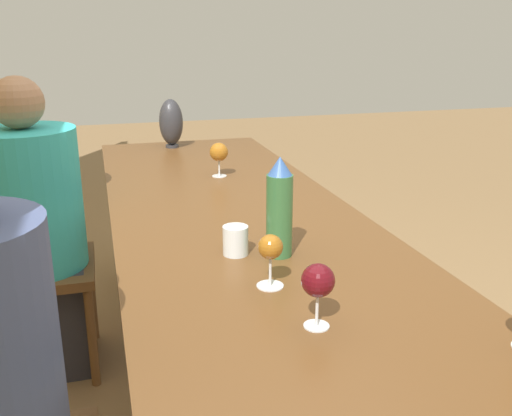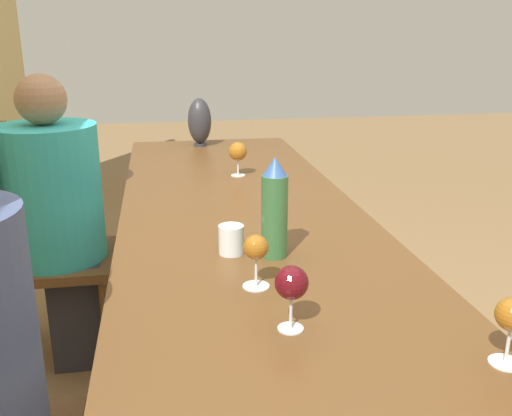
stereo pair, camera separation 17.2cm
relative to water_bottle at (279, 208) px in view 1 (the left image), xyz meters
name	(u,v)px [view 1 (the left image)]	position (x,y,z in m)	size (l,w,h in m)	color
ground_plane	(242,410)	(0.34, 0.03, -0.90)	(14.00, 14.00, 0.00)	olive
dining_table	(241,238)	(0.34, 0.03, -0.21)	(2.88, 0.85, 0.76)	brown
water_bottle	(279,208)	(0.00, 0.00, 0.00)	(0.07, 0.07, 0.29)	#336638
water_tumbler	(236,240)	(0.04, 0.12, -0.10)	(0.07, 0.07, 0.08)	silver
vase	(171,123)	(1.61, 0.09, -0.01)	(0.13, 0.13, 0.26)	#2D2D33
wine_glass_0	(318,282)	(-0.41, 0.05, -0.03)	(0.07, 0.07, 0.15)	silver
wine_glass_1	(270,249)	(-0.19, 0.08, -0.04)	(0.07, 0.07, 0.14)	silver
wine_glass_2	(219,153)	(0.93, -0.03, -0.03)	(0.08, 0.08, 0.15)	silver
chair_far	(15,253)	(0.85, 0.83, -0.37)	(0.44, 0.44, 1.01)	brown
person_far	(37,224)	(0.85, 0.73, -0.26)	(0.40, 0.40, 1.22)	#2D2D38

